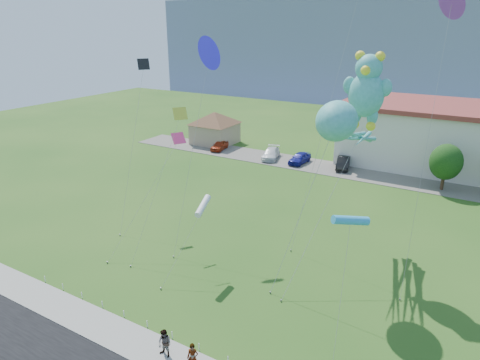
# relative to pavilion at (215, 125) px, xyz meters

# --- Properties ---
(ground) EXTENTS (160.00, 160.00, 0.00)m
(ground) POSITION_rel_pavilion_xyz_m (24.00, -38.00, -3.02)
(ground) COLOR #234D15
(ground) RESTS_ON ground
(sidewalk) EXTENTS (80.00, 2.50, 0.10)m
(sidewalk) POSITION_rel_pavilion_xyz_m (24.00, -40.75, -2.97)
(sidewalk) COLOR gray
(sidewalk) RESTS_ON ground
(parking_strip) EXTENTS (70.00, 6.00, 0.06)m
(parking_strip) POSITION_rel_pavilion_xyz_m (24.00, -3.00, -2.99)
(parking_strip) COLOR #59544C
(parking_strip) RESTS_ON ground
(hill_ridge) EXTENTS (160.00, 50.00, 25.00)m
(hill_ridge) POSITION_rel_pavilion_xyz_m (24.00, 82.00, 9.48)
(hill_ridge) COLOR slate
(hill_ridge) RESTS_ON ground
(pavilion) EXTENTS (9.20, 9.20, 5.00)m
(pavilion) POSITION_rel_pavilion_xyz_m (0.00, 0.00, 0.00)
(pavilion) COLOR tan
(pavilion) RESTS_ON ground
(rope_fence) EXTENTS (26.05, 0.05, 0.50)m
(rope_fence) POSITION_rel_pavilion_xyz_m (24.00, -39.30, -2.77)
(rope_fence) COLOR white
(rope_fence) RESTS_ON ground
(tree_near) EXTENTS (3.60, 3.60, 5.47)m
(tree_near) POSITION_rel_pavilion_xyz_m (34.00, -4.00, 0.36)
(tree_near) COLOR #3F2B19
(tree_near) RESTS_ON ground
(pedestrian_left) EXTENTS (0.74, 0.63, 1.72)m
(pedestrian_left) POSITION_rel_pavilion_xyz_m (25.68, -40.78, -2.07)
(pedestrian_left) COLOR gray
(pedestrian_left) RESTS_ON sidewalk
(pedestrian_right) EXTENTS (0.88, 0.70, 1.75)m
(pedestrian_right) POSITION_rel_pavilion_xyz_m (23.66, -40.72, -2.05)
(pedestrian_right) COLOR gray
(pedestrian_right) RESTS_ON sidewalk
(parked_car_red) EXTENTS (2.21, 4.21, 1.37)m
(parked_car_red) POSITION_rel_pavilion_xyz_m (2.82, -3.02, -2.28)
(parked_car_red) COLOR #AD3315
(parked_car_red) RESTS_ON parking_strip
(parked_car_white) EXTENTS (3.25, 5.30, 1.43)m
(parked_car_white) POSITION_rel_pavilion_xyz_m (11.55, -3.08, -2.25)
(parked_car_white) COLOR silver
(parked_car_white) RESTS_ON parking_strip
(parked_car_blue) EXTENTS (2.05, 4.44, 1.47)m
(parked_car_blue) POSITION_rel_pavilion_xyz_m (15.94, -3.07, -2.23)
(parked_car_blue) COLOR navy
(parked_car_blue) RESTS_ON parking_strip
(parked_car_black) EXTENTS (2.58, 4.83, 1.51)m
(parked_car_black) POSITION_rel_pavilion_xyz_m (21.76, -2.17, -2.21)
(parked_car_black) COLOR black
(parked_car_black) RESTS_ON parking_strip
(octopus_kite) EXTENTS (3.74, 12.39, 13.16)m
(octopus_kite) POSITION_rel_pavilion_xyz_m (28.35, -25.73, 7.91)
(octopus_kite) COLOR teal
(octopus_kite) RESTS_ON ground
(teddy_bear_kite) EXTENTS (3.82, 10.93, 16.18)m
(teddy_bear_kite) POSITION_rel_pavilion_xyz_m (29.08, -22.88, 10.44)
(teddy_bear_kite) COLOR teal
(teddy_bear_kite) RESTS_ON ground
(small_kite_black) EXTENTS (3.19, 8.11, 14.84)m
(small_kite_black) POSITION_rel_pavilion_xyz_m (8.20, -24.69, 9.48)
(small_kite_black) COLOR black
(small_kite_black) RESTS_ON ground
(small_kite_white) EXTENTS (1.28, 5.32, 5.67)m
(small_kite_white) POSITION_rel_pavilion_xyz_m (20.01, -31.59, 2.18)
(small_kite_white) COLOR silver
(small_kite_white) RESTS_ON ground
(small_kite_cyan) EXTENTS (0.88, 4.34, 8.29)m
(small_kite_cyan) POSITION_rel_pavilion_xyz_m (31.72, -34.00, 4.78)
(small_kite_cyan) COLOR #2D9ECE
(small_kite_cyan) RESTS_ON ground
(small_kite_blue) EXTENTS (2.28, 8.50, 16.38)m
(small_kite_blue) POSITION_rel_pavilion_xyz_m (15.70, -24.12, 12.31)
(small_kite_blue) COLOR #3629ED
(small_kite_blue) RESTS_ON ground
(small_kite_pink) EXTENTS (2.47, 8.27, 9.29)m
(small_kite_pink) POSITION_rel_pavilion_xyz_m (14.56, -28.36, 4.85)
(small_kite_pink) COLOR #E2326F
(small_kite_pink) RESTS_ON ground
(small_kite_yellow) EXTENTS (1.29, 7.16, 11.58)m
(small_kite_yellow) POSITION_rel_pavilion_xyz_m (15.46, -28.86, 6.84)
(small_kite_yellow) COLOR gold
(small_kite_yellow) RESTS_ON ground
(small_kite_purple) EXTENTS (1.80, 6.40, 20.05)m
(small_kite_purple) POSITION_rel_pavilion_xyz_m (33.93, -22.76, 15.84)
(small_kite_purple) COLOR purple
(small_kite_purple) RESTS_ON ground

